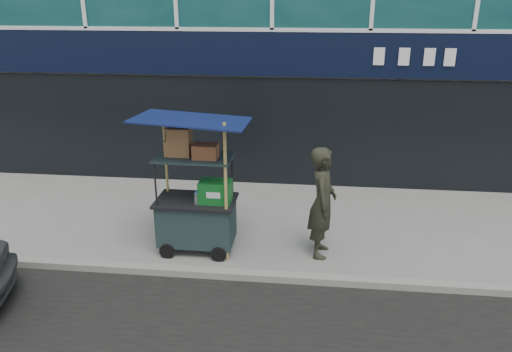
# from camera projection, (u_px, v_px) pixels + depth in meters

# --- Properties ---
(ground) EXTENTS (80.00, 80.00, 0.00)m
(ground) POSITION_uv_depth(u_px,v_px,m) (250.00, 272.00, 7.83)
(ground) COLOR slate
(ground) RESTS_ON ground
(curb) EXTENTS (80.00, 0.18, 0.12)m
(curb) POSITION_uv_depth(u_px,v_px,m) (248.00, 275.00, 7.63)
(curb) COLOR gray
(curb) RESTS_ON ground
(vendor_cart) EXTENTS (1.76, 1.25, 2.36)m
(vendor_cart) POSITION_uv_depth(u_px,v_px,m) (197.00, 204.00, 8.26)
(vendor_cart) COLOR #19272B
(vendor_cart) RESTS_ON ground
(vendor_man) EXTENTS (0.49, 0.71, 1.86)m
(vendor_man) POSITION_uv_depth(u_px,v_px,m) (322.00, 202.00, 8.07)
(vendor_man) COLOR #27281D
(vendor_man) RESTS_ON ground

